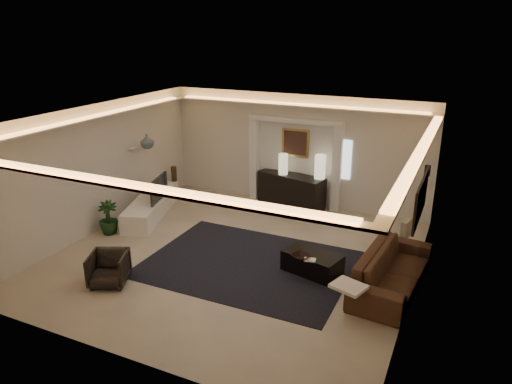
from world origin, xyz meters
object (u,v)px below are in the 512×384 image
at_px(console, 291,191).
at_px(armchair, 109,269).
at_px(sofa, 392,270).
at_px(coffee_table, 312,263).

relative_size(console, armchair, 2.67).
height_order(sofa, coffee_table, sofa).
bearing_deg(console, sofa, -30.73).
relative_size(coffee_table, armchair, 1.61).
height_order(console, sofa, console).
height_order(console, coffee_table, console).
xyz_separation_m(console, armchair, (-1.60, -5.19, -0.09)).
xyz_separation_m(sofa, coffee_table, (-1.49, -0.06, -0.15)).
height_order(coffee_table, armchair, armchair).
distance_m(sofa, coffee_table, 1.50).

